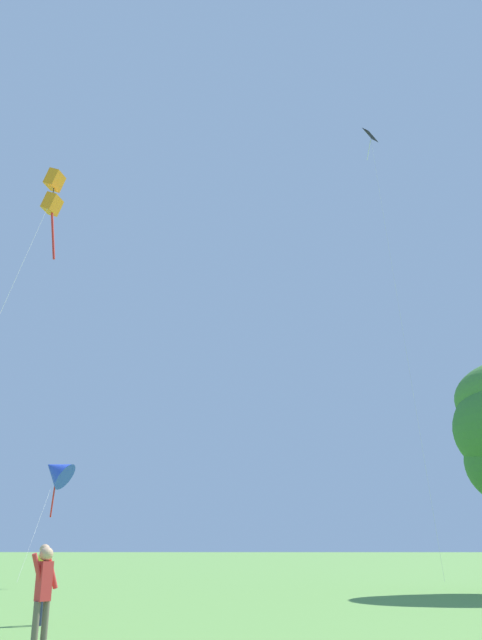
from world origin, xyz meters
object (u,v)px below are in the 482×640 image
Objects in this scene: person_with_spool at (42,576)px; person_near_tree at (43,589)px; kite_orange_box at (53,194)px; kite_blue_delta at (56,471)px; kite_black_large at (374,162)px.

person_near_tree is (1.38, -4.50, -0.03)m from person_with_spool.
kite_orange_box is 9.77× the size of person_near_tree.
kite_orange_box is at bearing -77.41° from kite_blue_delta.
kite_black_large reaches higher than kite_orange_box.
kite_black_large reaches higher than kite_blue_delta.
person_with_spool is 1.03× the size of person_near_tree.
kite_black_large is at bearing 44.06° from kite_orange_box.
person_near_tree is at bearing -112.96° from kite_black_large.
kite_blue_delta is at bearing 102.59° from kite_orange_box.
kite_blue_delta is (-20.55, 0.44, -21.10)m from kite_black_large.
person_with_spool is at bearing 107.03° from person_near_tree.
kite_black_large is 29.46m from kite_blue_delta.
kite_black_large is 17.65× the size of person_near_tree.
kite_black_large is (16.82, 16.28, 11.59)m from kite_orange_box.
kite_orange_box is 19.59m from kite_blue_delta.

